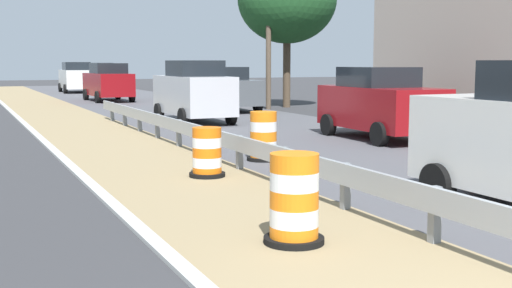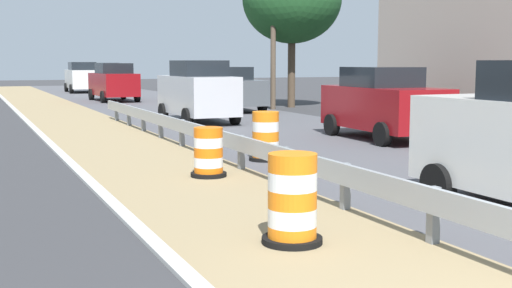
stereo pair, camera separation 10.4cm
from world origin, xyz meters
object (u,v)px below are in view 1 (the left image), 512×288
object	(u,v)px
traffic_barrel_close	(207,155)
traffic_barrel_mid	(263,138)
car_trailing_near_lane	(223,89)
car_mid_far_lane	(380,103)
utility_pole_mid	(269,24)
car_lead_far_lane	(108,82)
car_distant_a	(102,76)
car_trailing_far_lane	(76,77)
traffic_barrel_nearest	(294,203)
car_distant_b	(194,92)

from	to	relation	value
traffic_barrel_close	traffic_barrel_mid	bearing A→B (deg)	38.05
traffic_barrel_mid	car_trailing_near_lane	size ratio (longest dim) A/B	0.23
car_mid_far_lane	utility_pole_mid	xyz separation A→B (m)	(2.11, 11.89, 2.85)
car_lead_far_lane	car_distant_a	size ratio (longest dim) A/B	1.02
car_lead_far_lane	car_mid_far_lane	size ratio (longest dim) A/B	1.07
car_mid_far_lane	car_trailing_far_lane	bearing A→B (deg)	-172.57
car_trailing_near_lane	car_distant_a	size ratio (longest dim) A/B	1.07
car_lead_far_lane	car_trailing_near_lane	bearing A→B (deg)	-163.19
traffic_barrel_mid	utility_pole_mid	size ratio (longest dim) A/B	0.15
traffic_barrel_nearest	car_lead_far_lane	bearing A→B (deg)	82.39
traffic_barrel_mid	car_distant_b	bearing A→B (deg)	80.33
car_mid_far_lane	car_trailing_far_lane	xyz separation A→B (m)	(-3.20, 32.64, 0.06)
traffic_barrel_nearest	car_distant_b	world-z (taller)	car_distant_b
car_trailing_near_lane	car_lead_far_lane	world-z (taller)	car_lead_far_lane
traffic_barrel_mid	car_trailing_far_lane	world-z (taller)	car_trailing_far_lane
car_trailing_near_lane	car_distant_b	world-z (taller)	car_distant_b
car_mid_far_lane	car_distant_b	distance (m)	7.74
traffic_barrel_nearest	traffic_barrel_close	distance (m)	4.90
traffic_barrel_mid	car_mid_far_lane	world-z (taller)	car_mid_far_lane
traffic_barrel_mid	car_distant_a	world-z (taller)	car_distant_a
traffic_barrel_close	car_distant_a	size ratio (longest dim) A/B	0.21
traffic_barrel_mid	car_distant_a	xyz separation A→B (m)	(4.41, 40.18, 0.55)
car_lead_far_lane	utility_pole_mid	bearing A→B (deg)	-152.50
traffic_barrel_close	car_distant_b	world-z (taller)	car_distant_b
car_distant_a	car_distant_b	distance (m)	30.84
car_lead_far_lane	car_mid_far_lane	xyz separation A→B (m)	(3.28, -21.37, -0.03)
car_mid_far_lane	car_distant_a	size ratio (longest dim) A/B	0.95
car_distant_b	car_trailing_near_lane	bearing A→B (deg)	-32.85
traffic_barrel_mid	car_distant_b	size ratio (longest dim) A/B	0.26
car_trailing_near_lane	car_lead_far_lane	distance (m)	9.86
traffic_barrel_nearest	traffic_barrel_close	bearing A→B (deg)	82.35
traffic_barrel_close	car_mid_far_lane	world-z (taller)	car_mid_far_lane
traffic_barrel_close	car_mid_far_lane	distance (m)	7.71
car_lead_far_lane	car_distant_b	xyz separation A→B (m)	(0.12, -14.30, 0.06)
traffic_barrel_nearest	traffic_barrel_close	xyz separation A→B (m)	(0.65, 4.85, -0.08)
car_distant_a	traffic_barrel_close	bearing A→B (deg)	-9.96
car_distant_b	traffic_barrel_close	bearing A→B (deg)	161.28
traffic_barrel_mid	car_lead_far_lane	world-z (taller)	car_lead_far_lane
car_lead_far_lane	car_distant_a	bearing A→B (deg)	-12.18
car_trailing_far_lane	car_mid_far_lane	bearing A→B (deg)	-173.39
traffic_barrel_nearest	traffic_barrel_close	size ratio (longest dim) A/B	1.16
car_distant_a	car_distant_b	world-z (taller)	car_distant_b
traffic_barrel_mid	utility_pole_mid	distance (m)	16.22
traffic_barrel_nearest	traffic_barrel_mid	world-z (taller)	traffic_barrel_nearest
car_trailing_far_lane	traffic_barrel_close	bearing A→B (deg)	175.62
car_distant_b	utility_pole_mid	world-z (taller)	utility_pole_mid
traffic_barrel_mid	car_lead_far_lane	size ratio (longest dim) A/B	0.24
traffic_barrel_nearest	traffic_barrel_mid	size ratio (longest dim) A/B	1.01
traffic_barrel_nearest	car_distant_b	size ratio (longest dim) A/B	0.26
car_distant_a	car_mid_far_lane	bearing A→B (deg)	-0.83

